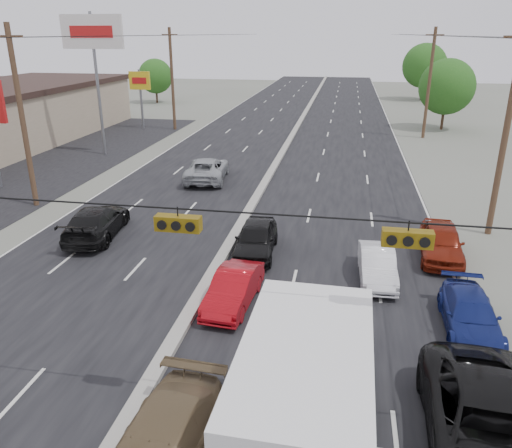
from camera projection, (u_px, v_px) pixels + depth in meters
The scene contains 23 objects.
ground at pixel (136, 408), 13.44m from camera, with size 200.00×200.00×0.00m, color #606356.
road_surface at pixel (281, 156), 41.01m from camera, with size 20.00×160.00×0.02m, color black.
center_median at pixel (281, 155), 40.97m from camera, with size 0.50×160.00×0.20m, color gray.
parking_lot at pixel (58, 162), 39.21m from camera, with size 10.00×42.00×0.02m, color black.
utility_pole_left_b at pixel (22, 118), 27.45m from camera, with size 1.60×0.30×10.00m.
utility_pole_left_c at pixel (172, 79), 50.42m from camera, with size 1.60×0.30×10.00m.
utility_pole_right_b at pixel (506, 132), 23.34m from camera, with size 1.60×0.30×10.00m.
utility_pole_right_c at pixel (429, 83), 46.31m from camera, with size 1.60×0.30×10.00m.
traffic_signals at pixel (174, 221), 11.24m from camera, with size 25.00×0.30×0.54m.
pole_sign_billboard at pixel (93, 41), 38.37m from camera, with size 5.00×0.25×11.00m.
pole_sign_far at pixel (140, 86), 51.25m from camera, with size 2.20×0.25×6.00m.
tree_left_far at pixel (155, 76), 70.86m from camera, with size 4.80×4.80×6.12m.
tree_right_mid at pixel (447, 87), 50.77m from camera, with size 5.60×5.60×7.14m.
tree_right_far at pixel (425, 66), 73.36m from camera, with size 6.40×6.40×8.16m.
box_truck at pixel (306, 397), 11.07m from camera, with size 2.73×7.36×3.70m.
red_sedan at pixel (234, 289), 18.34m from camera, with size 1.38×3.94×1.30m, color #A30A11.
black_suv at pixel (491, 431), 11.51m from camera, with size 2.87×6.22×1.73m, color black.
queue_car_a at pixel (256, 239), 22.58m from camera, with size 1.75×4.35×1.48m, color black.
queue_car_b at pixel (377, 265), 20.23m from camera, with size 1.36×3.90×1.28m, color white.
queue_car_d at pixel (470, 315), 16.73m from camera, with size 1.71×4.21×1.22m, color navy.
queue_car_e at pixel (441, 242), 22.18m from camera, with size 1.79×4.45×1.52m, color maroon.
oncoming_near at pixel (96, 222), 24.52m from camera, with size 2.14×5.26×1.53m, color black.
oncoming_far at pixel (207, 169), 34.00m from camera, with size 2.55×5.53×1.54m, color #9DA1A4.
Camera 1 is at (5.08, -10.02, 9.46)m, focal length 35.00 mm.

